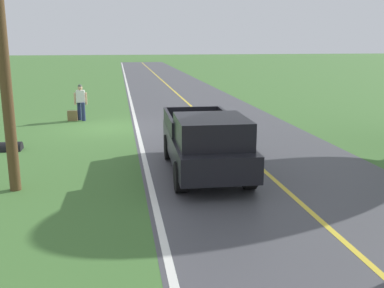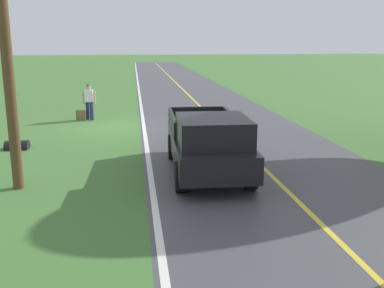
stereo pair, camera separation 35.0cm
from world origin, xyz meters
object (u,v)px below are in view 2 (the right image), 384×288
at_px(hitchhiker_walking, 89,100).
at_px(utility_pole_roadside, 4,27).
at_px(pickup_truck_passing, 208,142).
at_px(suitcase_carried, 81,115).

relative_size(hitchhiker_walking, utility_pole_roadside, 0.21).
bearing_deg(pickup_truck_passing, hitchhiker_walking, -66.52).
xyz_separation_m(suitcase_carried, utility_pole_roadside, (0.51, 10.20, 3.86)).
bearing_deg(hitchhiker_walking, suitcase_carried, 7.97).
xyz_separation_m(hitchhiker_walking, suitcase_carried, (0.42, 0.06, -0.73)).
relative_size(hitchhiker_walking, suitcase_carried, 3.55).
distance_m(hitchhiker_walking, pickup_truck_passing, 10.59).
xyz_separation_m(pickup_truck_passing, utility_pole_roadside, (5.15, 0.55, 3.14)).
bearing_deg(utility_pole_roadside, suitcase_carried, -92.86).
bearing_deg(suitcase_carried, utility_pole_roadside, 0.03).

